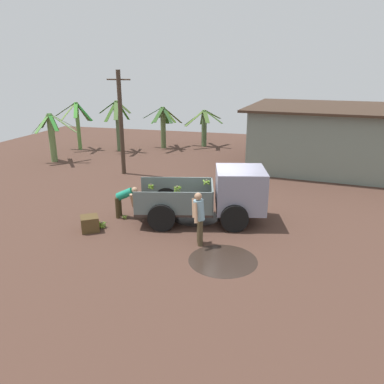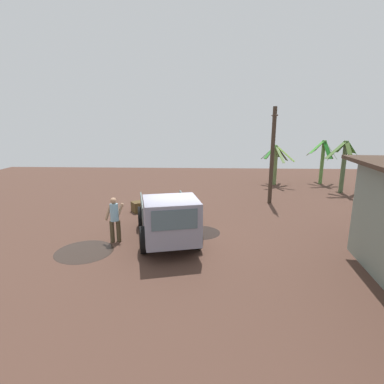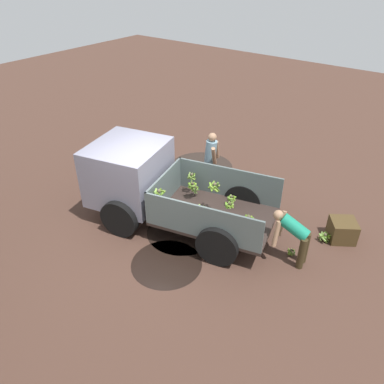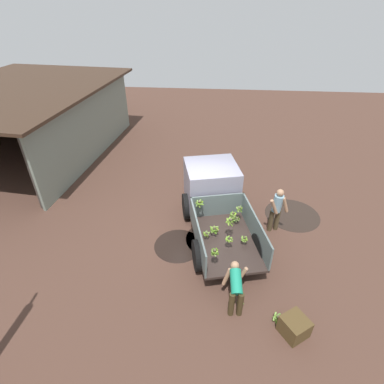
% 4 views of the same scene
% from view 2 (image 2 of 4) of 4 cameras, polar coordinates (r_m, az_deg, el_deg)
% --- Properties ---
extents(ground, '(36.00, 36.00, 0.00)m').
position_cam_2_polar(ground, '(11.19, -2.19, -9.59)').
color(ground, '#4B3227').
extents(mud_patch_0, '(1.54, 1.54, 0.01)m').
position_cam_2_polar(mud_patch_0, '(12.12, 1.69, -7.72)').
color(mud_patch_0, black).
rests_on(mud_patch_0, ground).
extents(mud_patch_1, '(1.72, 1.72, 0.01)m').
position_cam_2_polar(mud_patch_1, '(11.81, -3.59, -8.33)').
color(mud_patch_1, black).
rests_on(mud_patch_1, ground).
extents(mud_patch_2, '(1.97, 1.97, 0.01)m').
position_cam_2_polar(mud_patch_2, '(11.10, -19.81, -10.60)').
color(mud_patch_2, '#2D221B').
rests_on(mud_patch_2, ground).
extents(cargo_truck, '(4.72, 2.81, 1.89)m').
position_cam_2_polar(cargo_truck, '(10.40, -4.30, -5.39)').
color(cargo_truck, '#332622').
rests_on(cargo_truck, ground).
extents(utility_pole, '(1.22, 0.21, 5.09)m').
position_cam_2_polar(utility_pole, '(16.46, 15.04, 6.77)').
color(utility_pole, '#403126').
rests_on(utility_pole, ground).
extents(banana_palm_0, '(2.50, 2.12, 3.07)m').
position_cam_2_polar(banana_palm_0, '(23.04, 23.59, 5.64)').
color(banana_palm_0, '#59893F').
rests_on(banana_palm_0, ground).
extents(banana_palm_1, '(2.20, 2.35, 3.21)m').
position_cam_2_polar(banana_palm_1, '(20.62, 26.86, 4.70)').
color(banana_palm_1, '#4F6641').
rests_on(banana_palm_1, ground).
extents(banana_palm_4, '(2.58, 2.07, 2.76)m').
position_cam_2_polar(banana_palm_4, '(21.71, 15.48, 5.19)').
color(banana_palm_4, '#647F47').
rests_on(banana_palm_4, ground).
extents(person_foreground_visitor, '(0.53, 0.71, 1.68)m').
position_cam_2_polar(person_foreground_visitor, '(11.31, -14.55, -4.74)').
color(person_foreground_visitor, '#483B26').
rests_on(person_foreground_visitor, ground).
extents(person_worker_loading, '(0.84, 0.65, 1.17)m').
position_cam_2_polar(person_worker_loading, '(13.99, -5.26, -1.78)').
color(person_worker_loading, '#3C2F1A').
rests_on(person_worker_loading, ground).
extents(banana_bunch_on_ground_0, '(0.20, 0.20, 0.17)m').
position_cam_2_polar(banana_bunch_on_ground_0, '(14.15, -5.91, -4.28)').
color(banana_bunch_on_ground_0, brown).
rests_on(banana_bunch_on_ground_0, ground).
extents(banana_bunch_on_ground_1, '(0.28, 0.29, 0.23)m').
position_cam_2_polar(banana_bunch_on_ground_1, '(14.68, -9.19, -3.60)').
color(banana_bunch_on_ground_1, brown).
rests_on(banana_bunch_on_ground_1, ground).
extents(wooden_crate_0, '(0.79, 0.79, 0.50)m').
position_cam_2_polar(wooden_crate_0, '(14.97, -10.19, -2.79)').
color(wooden_crate_0, '#4C391E').
rests_on(wooden_crate_0, ground).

